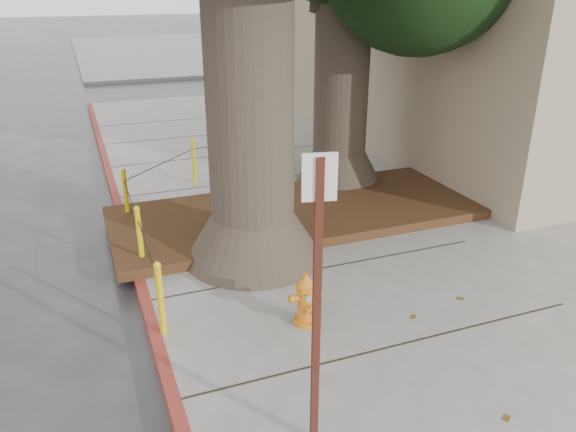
# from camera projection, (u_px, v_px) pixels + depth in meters

# --- Properties ---
(ground) EXTENTS (140.00, 140.00, 0.00)m
(ground) POSITION_uv_depth(u_px,v_px,m) (354.00, 367.00, 6.28)
(ground) COLOR #28282B
(ground) RESTS_ON ground
(sidewalk_far) EXTENTS (16.00, 20.00, 0.15)m
(sidewalk_far) POSITION_uv_depth(u_px,v_px,m) (215.00, 49.00, 34.02)
(sidewalk_far) COLOR slate
(sidewalk_far) RESTS_ON ground
(curb_red) EXTENTS (0.14, 26.00, 0.16)m
(curb_red) POSITION_uv_depth(u_px,v_px,m) (141.00, 288.00, 7.73)
(curb_red) COLOR maroon
(curb_red) RESTS_ON ground
(planter_bed) EXTENTS (6.40, 2.60, 0.16)m
(planter_bed) POSITION_uv_depth(u_px,v_px,m) (298.00, 212.00, 9.84)
(planter_bed) COLOR black
(planter_bed) RESTS_ON sidewalk_main
(bollard_ring) EXTENTS (3.79, 5.39, 0.95)m
(bollard_ring) POSITION_uv_depth(u_px,v_px,m) (191.00, 193.00, 9.49)
(bollard_ring) COLOR #DFB70C
(bollard_ring) RESTS_ON sidewalk_main
(fire_hydrant) EXTENTS (0.36, 0.31, 0.68)m
(fire_hydrant) POSITION_uv_depth(u_px,v_px,m) (306.00, 299.00, 6.68)
(fire_hydrant) COLOR orange
(fire_hydrant) RESTS_ON sidewalk_main
(signpost) EXTENTS (0.27, 0.08, 2.70)m
(signpost) POSITION_uv_depth(u_px,v_px,m) (317.00, 294.00, 4.50)
(signpost) COLOR #471911
(signpost) RESTS_ON sidewalk_main
(car_silver) EXTENTS (4.12, 2.11, 1.34)m
(car_silver) POSITION_uv_depth(u_px,v_px,m) (267.00, 62.00, 24.43)
(car_silver) COLOR #A2A1A6
(car_silver) RESTS_ON ground
(car_red) EXTENTS (3.85, 1.68, 1.23)m
(car_red) POSITION_uv_depth(u_px,v_px,m) (388.00, 57.00, 26.53)
(car_red) COLOR maroon
(car_red) RESTS_ON ground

